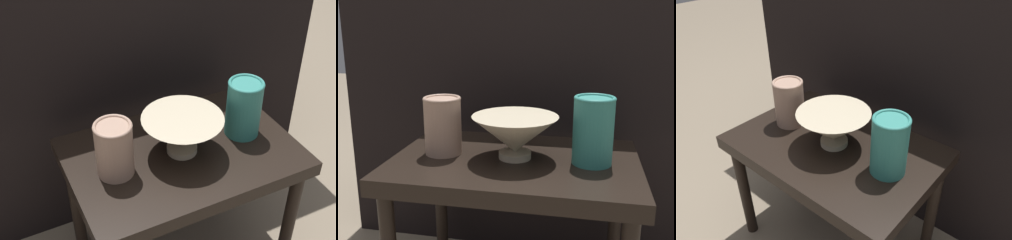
{
  "view_description": "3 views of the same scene",
  "coord_description": "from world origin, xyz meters",
  "views": [
    {
      "loc": [
        -0.44,
        -0.82,
        1.2
      ],
      "look_at": [
        -0.03,
        0.02,
        0.52
      ],
      "focal_mm": 50.0,
      "sensor_mm": 36.0,
      "label": 1
    },
    {
      "loc": [
        0.16,
        -0.89,
        0.75
      ],
      "look_at": [
        -0.02,
        0.0,
        0.51
      ],
      "focal_mm": 42.0,
      "sensor_mm": 36.0,
      "label": 2
    },
    {
      "loc": [
        0.51,
        -0.57,
        0.98
      ],
      "look_at": [
        0.01,
        0.03,
        0.49
      ],
      "focal_mm": 35.0,
      "sensor_mm": 36.0,
      "label": 3
    }
  ],
  "objects": [
    {
      "name": "couch_backdrop",
      "position": [
        0.0,
        0.52,
        0.44
      ],
      "size": [
        1.24,
        0.5,
        0.88
      ],
      "color": "black",
      "rests_on": "ground_plane"
    },
    {
      "name": "vase_colorful_right",
      "position": [
        0.18,
        0.0,
        0.5
      ],
      "size": [
        0.09,
        0.09,
        0.16
      ],
      "color": "teal",
      "rests_on": "table"
    },
    {
      "name": "table",
      "position": [
        0.0,
        0.0,
        0.36
      ],
      "size": [
        0.6,
        0.4,
        0.42
      ],
      "color": "black",
      "rests_on": "ground_plane"
    },
    {
      "name": "bowl",
      "position": [
        -0.0,
        0.0,
        0.48
      ],
      "size": [
        0.21,
        0.21,
        0.11
      ],
      "color": "#C1B293",
      "rests_on": "table"
    },
    {
      "name": "vase_textured_left",
      "position": [
        -0.18,
        0.0,
        0.49
      ],
      "size": [
        0.09,
        0.09,
        0.14
      ],
      "color": "tan",
      "rests_on": "table"
    }
  ]
}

